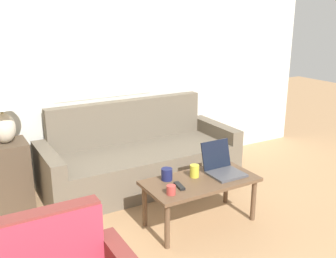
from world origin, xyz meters
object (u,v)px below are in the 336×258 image
(cup_navy, at_px, (171,190))
(couch, at_px, (139,160))
(table_lamp, at_px, (1,105))
(cup_white, at_px, (195,171))
(cup_yellow, at_px, (167,174))
(tv_remote, at_px, (179,186))
(laptop, at_px, (222,167))
(coffee_table, at_px, (200,185))

(cup_navy, bearing_deg, couch, 76.92)
(table_lamp, distance_m, cup_white, 1.82)
(cup_navy, height_order, cup_yellow, cup_yellow)
(cup_yellow, height_order, tv_remote, cup_yellow)
(laptop, relative_size, cup_yellow, 3.15)
(laptop, xyz_separation_m, cup_white, (-0.26, 0.05, -0.01))
(cup_navy, relative_size, cup_white, 0.69)
(laptop, xyz_separation_m, cup_yellow, (-0.50, 0.11, -0.01))
(laptop, bearing_deg, cup_white, 169.09)
(cup_navy, distance_m, cup_yellow, 0.28)
(cup_white, distance_m, tv_remote, 0.25)
(laptop, xyz_separation_m, tv_remote, (-0.49, -0.06, -0.05))
(coffee_table, relative_size, laptop, 3.00)
(couch, xyz_separation_m, table_lamp, (-1.28, 0.13, 0.73))
(table_lamp, height_order, cup_yellow, table_lamp)
(coffee_table, relative_size, cup_yellow, 9.48)
(laptop, xyz_separation_m, cup_navy, (-0.61, -0.14, -0.02))
(cup_yellow, xyz_separation_m, cup_white, (0.24, -0.06, 0.00))
(table_lamp, relative_size, laptop, 1.64)
(coffee_table, relative_size, cup_navy, 13.13)
(couch, xyz_separation_m, coffee_table, (0.09, -1.03, 0.10))
(table_lamp, bearing_deg, cup_yellow, -42.25)
(tv_remote, bearing_deg, cup_white, 26.95)
(cup_navy, bearing_deg, cup_white, 29.02)
(table_lamp, height_order, laptop, table_lamp)
(table_lamp, bearing_deg, coffee_table, -40.07)
(couch, height_order, cup_yellow, couch)
(tv_remote, bearing_deg, laptop, 7.35)
(coffee_table, bearing_deg, cup_white, 99.19)
(cup_yellow, bearing_deg, couch, 79.86)
(laptop, distance_m, cup_white, 0.27)
(couch, xyz_separation_m, tv_remote, (-0.14, -1.06, 0.16))
(table_lamp, height_order, cup_white, table_lamp)
(couch, relative_size, laptop, 6.32)
(couch, relative_size, coffee_table, 2.10)
(couch, xyz_separation_m, laptop, (0.35, -1.00, 0.21))
(cup_white, bearing_deg, cup_navy, -150.98)
(laptop, relative_size, cup_navy, 4.37)
(table_lamp, height_order, cup_navy, table_lamp)
(coffee_table, bearing_deg, tv_remote, -170.70)
(cup_navy, xyz_separation_m, cup_white, (0.35, 0.19, 0.02))
(couch, xyz_separation_m, cup_navy, (-0.27, -1.15, 0.19))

